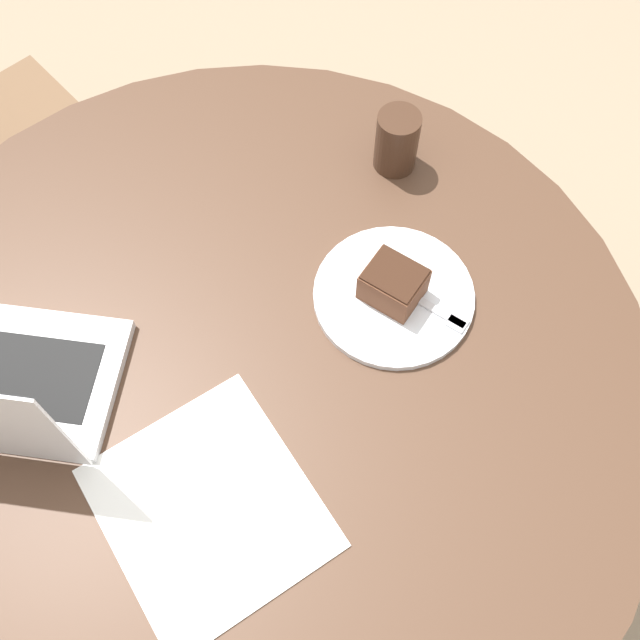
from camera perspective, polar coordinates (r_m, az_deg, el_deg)
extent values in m
plane|color=gray|center=(1.78, -3.69, -13.23)|extent=(12.00, 12.00, 0.00)
cylinder|color=#4C3323|center=(1.77, -3.71, -13.15)|extent=(0.53, 0.53, 0.02)
cylinder|color=#4C3323|center=(1.44, -4.53, -9.69)|extent=(0.11, 0.11, 0.68)
cylinder|color=#4C3323|center=(1.10, -5.82, -4.06)|extent=(1.21, 1.21, 0.03)
cube|color=brown|center=(1.80, -23.08, 11.36)|extent=(0.43, 0.43, 0.02)
cube|color=brown|center=(2.13, -19.26, 13.36)|extent=(0.04, 0.04, 0.43)
cube|color=brown|center=(1.89, -13.03, 7.35)|extent=(0.04, 0.04, 0.43)
cube|color=brown|center=(1.84, -22.46, 0.31)|extent=(0.04, 0.04, 0.43)
cube|color=white|center=(1.03, -8.50, -13.96)|extent=(0.33, 0.31, 0.00)
cylinder|color=silver|center=(1.14, 5.63, 1.87)|extent=(0.24, 0.24, 0.01)
cube|color=brown|center=(1.11, 5.60, 2.71)|extent=(0.10, 0.09, 0.06)
cube|color=#351E13|center=(1.08, 5.74, 3.50)|extent=(0.09, 0.08, 0.00)
cube|color=silver|center=(1.13, 7.25, 1.68)|extent=(0.17, 0.04, 0.00)
cube|color=silver|center=(1.12, 10.43, -0.18)|extent=(0.03, 0.03, 0.00)
cylinder|color=#3D2619|center=(1.25, 5.87, 13.40)|extent=(0.07, 0.07, 0.11)
cube|color=silver|center=(1.16, -22.93, -3.86)|extent=(0.39, 0.37, 0.02)
cube|color=black|center=(1.16, -23.10, -3.66)|extent=(0.29, 0.26, 0.00)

